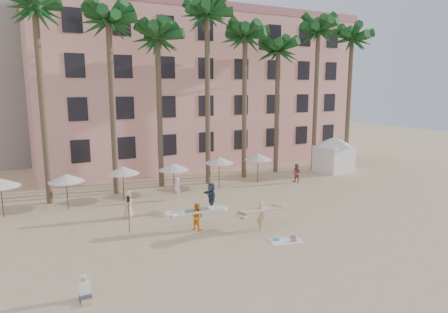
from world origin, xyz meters
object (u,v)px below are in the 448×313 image
carrier_yellow (261,213)px  cabana (334,151)px  pink_hotel (195,90)px

carrier_yellow → cabana: bearing=33.9°
pink_hotel → carrier_yellow: (-6.28, -23.49, -6.98)m
pink_hotel → cabana: bearing=-54.2°
pink_hotel → cabana: 17.05m
pink_hotel → cabana: size_ratio=7.38×
pink_hotel → carrier_yellow: pink_hotel is taller
pink_hotel → cabana: (9.35, -12.96, -5.93)m
pink_hotel → carrier_yellow: bearing=-105.0°
pink_hotel → carrier_yellow: 25.29m
cabana → pink_hotel: bearing=125.8°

